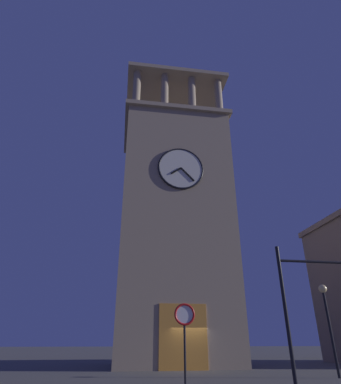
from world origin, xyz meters
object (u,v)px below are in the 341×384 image
Objects in this scene: traffic_signal_near at (308,292)px; no_horn_sign at (185,322)px; clocktower at (173,226)px; street_lamp at (327,310)px.

traffic_signal_near reaches higher than no_horn_sign.
clocktower is 16.58m from no_horn_sign.
clocktower is 14.01m from street_lamp.
street_lamp is at bearing -130.88° from traffic_signal_near.
clocktower reaches higher than no_horn_sign.
no_horn_sign is at bearing 11.65° from traffic_signal_near.
street_lamp is at bearing -152.19° from no_horn_sign.
no_horn_sign is (8.74, 4.61, -0.89)m from street_lamp.
street_lamp reaches higher than no_horn_sign.
traffic_signal_near is at bearing 49.12° from street_lamp.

